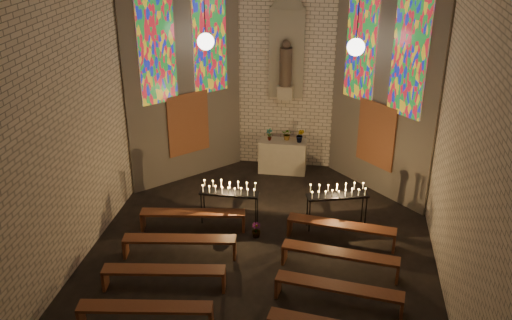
% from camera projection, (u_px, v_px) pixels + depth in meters
% --- Properties ---
extents(floor, '(12.00, 12.00, 0.00)m').
position_uv_depth(floor, '(254.00, 280.00, 12.40)').
color(floor, black).
rests_on(floor, ground).
extents(room, '(8.22, 12.43, 7.00)m').
position_uv_depth(room, '(276.00, 71.00, 13.85)').
color(room, beige).
rests_on(room, ground).
extents(altar, '(1.40, 0.60, 1.00)m').
position_uv_depth(altar, '(283.00, 156.00, 17.07)').
color(altar, '#C2B69E').
rests_on(altar, ground).
extents(flower_vase_left, '(0.23, 0.19, 0.37)m').
position_uv_depth(flower_vase_left, '(269.00, 134.00, 16.82)').
color(flower_vase_left, '#4C723F').
rests_on(flower_vase_left, altar).
extents(flower_vase_center, '(0.36, 0.32, 0.35)m').
position_uv_depth(flower_vase_center, '(287.00, 134.00, 16.86)').
color(flower_vase_center, '#4C723F').
rests_on(flower_vase_center, altar).
extents(flower_vase_right, '(0.27, 0.23, 0.43)m').
position_uv_depth(flower_vase_right, '(300.00, 135.00, 16.67)').
color(flower_vase_right, '#4C723F').
rests_on(flower_vase_right, altar).
extents(aisle_flower_pot, '(0.22, 0.22, 0.38)m').
position_uv_depth(aisle_flower_pot, '(256.00, 230.00, 13.88)').
color(aisle_flower_pot, '#4C723F').
rests_on(aisle_flower_pot, ground).
extents(votive_stand_left, '(1.48, 0.36, 1.09)m').
position_uv_depth(votive_stand_left, '(229.00, 190.00, 14.18)').
color(votive_stand_left, black).
rests_on(votive_stand_left, ground).
extents(votive_stand_right, '(1.56, 0.78, 1.12)m').
position_uv_depth(votive_stand_right, '(338.00, 193.00, 13.99)').
color(votive_stand_right, black).
rests_on(votive_stand_right, ground).
extents(pew_left_0, '(2.61, 0.71, 0.50)m').
position_uv_depth(pew_left_0, '(193.00, 215.00, 14.12)').
color(pew_left_0, brown).
rests_on(pew_left_0, ground).
extents(pew_right_0, '(2.61, 0.71, 0.50)m').
position_uv_depth(pew_right_0, '(341.00, 227.00, 13.61)').
color(pew_right_0, brown).
rests_on(pew_right_0, ground).
extents(pew_left_1, '(2.61, 0.71, 0.50)m').
position_uv_depth(pew_left_1, '(180.00, 241.00, 13.05)').
color(pew_left_1, brown).
rests_on(pew_left_1, ground).
extents(pew_right_1, '(2.61, 0.71, 0.50)m').
position_uv_depth(pew_right_1, '(340.00, 255.00, 12.54)').
color(pew_right_1, brown).
rests_on(pew_right_1, ground).
extents(pew_left_2, '(2.61, 0.71, 0.50)m').
position_uv_depth(pew_left_2, '(164.00, 272.00, 11.97)').
color(pew_left_2, brown).
rests_on(pew_left_2, ground).
extents(pew_right_2, '(2.61, 0.71, 0.50)m').
position_uv_depth(pew_right_2, '(339.00, 289.00, 11.46)').
color(pew_right_2, brown).
rests_on(pew_right_2, ground).
extents(pew_left_3, '(2.61, 0.71, 0.50)m').
position_uv_depth(pew_left_3, '(145.00, 310.00, 10.90)').
color(pew_left_3, brown).
rests_on(pew_left_3, ground).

